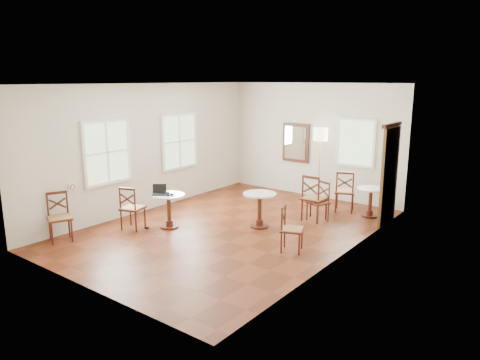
% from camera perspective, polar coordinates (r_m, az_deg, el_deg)
% --- Properties ---
extents(ground, '(7.00, 7.00, 0.00)m').
position_cam_1_polar(ground, '(9.60, -1.09, -6.15)').
color(ground, '#5D2410').
rests_on(ground, ground).
extents(room_shell, '(5.02, 7.02, 3.01)m').
position_cam_1_polar(room_shell, '(9.41, -0.39, 5.31)').
color(room_shell, beige).
rests_on(room_shell, ground).
extents(cafe_table_near, '(0.69, 0.69, 0.73)m').
position_cam_1_polar(cafe_table_near, '(9.65, -9.00, -3.40)').
color(cafe_table_near, '#421910').
rests_on(cafe_table_near, ground).
extents(cafe_table_mid, '(0.70, 0.70, 0.74)m').
position_cam_1_polar(cafe_table_mid, '(9.57, 2.49, -3.32)').
color(cafe_table_mid, '#421910').
rests_on(cafe_table_mid, ground).
extents(cafe_table_back, '(0.64, 0.64, 0.67)m').
position_cam_1_polar(cafe_table_back, '(10.71, 16.19, -2.32)').
color(cafe_table_back, '#421910').
rests_on(cafe_table_back, ground).
extents(chair_near_a, '(0.54, 0.54, 0.93)m').
position_cam_1_polar(chair_near_a, '(9.70, -13.52, -3.45)').
color(chair_near_a, '#421910').
rests_on(chair_near_a, ground).
extents(chair_near_b, '(0.58, 0.58, 0.95)m').
position_cam_1_polar(chair_near_b, '(9.45, -21.89, -4.38)').
color(chair_near_b, '#421910').
rests_on(chair_near_b, ground).
extents(chair_mid_a, '(0.49, 0.49, 1.04)m').
position_cam_1_polar(chair_mid_a, '(10.11, 9.34, -2.27)').
color(chair_mid_a, '#421910').
rests_on(chair_mid_a, ground).
extents(chair_mid_b, '(0.51, 0.51, 0.86)m').
position_cam_1_polar(chair_mid_b, '(8.31, 6.45, -6.16)').
color(chair_mid_b, '#421910').
rests_on(chair_mid_b, ground).
extents(chair_back_a, '(0.59, 0.59, 0.99)m').
position_cam_1_polar(chair_back_a, '(10.95, 13.13, -1.39)').
color(chair_back_a, '#421910').
rests_on(chair_back_a, ground).
extents(chair_back_b, '(0.52, 0.52, 0.88)m').
position_cam_1_polar(chair_back_b, '(10.15, 9.94, -2.70)').
color(chair_back_b, '#421910').
rests_on(chair_back_b, ground).
extents(floor_lamp, '(0.37, 0.37, 1.89)m').
position_cam_1_polar(floor_lamp, '(11.63, 10.12, 5.11)').
color(floor_lamp, '#BF8C3F').
rests_on(floor_lamp, ground).
extents(laptop, '(0.37, 0.37, 0.20)m').
position_cam_1_polar(laptop, '(9.61, -10.17, -1.49)').
color(laptop, black).
rests_on(laptop, cafe_table_near).
extents(mouse, '(0.12, 0.10, 0.04)m').
position_cam_1_polar(mouse, '(9.48, -8.65, -1.81)').
color(mouse, black).
rests_on(mouse, cafe_table_near).
extents(navy_mug, '(0.11, 0.07, 0.09)m').
position_cam_1_polar(navy_mug, '(9.43, -9.13, -1.75)').
color(navy_mug, black).
rests_on(navy_mug, cafe_table_near).
extents(water_glass, '(0.06, 0.06, 0.09)m').
position_cam_1_polar(water_glass, '(9.71, -8.30, -1.29)').
color(water_glass, white).
rests_on(water_glass, cafe_table_near).
extents(power_adapter, '(0.09, 0.05, 0.03)m').
position_cam_1_polar(power_adapter, '(9.78, -11.74, -5.94)').
color(power_adapter, black).
rests_on(power_adapter, ground).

